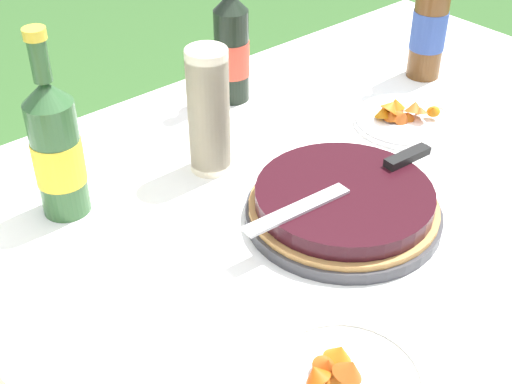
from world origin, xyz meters
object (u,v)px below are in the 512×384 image
object	(u,v)px
serving_knife	(358,180)
cider_bottle_green	(56,149)
cider_bottle_amber	(430,19)
juice_bottle_red	(231,47)
snack_plate_near	(404,118)
snack_plate_left	(344,380)
cup_stack	(210,111)
berry_tart	(343,205)

from	to	relation	value
serving_knife	cider_bottle_green	bearing A→B (deg)	-37.38
cider_bottle_green	cider_bottle_amber	xyz separation A→B (m)	(0.83, -0.07, 0.01)
serving_knife	cider_bottle_amber	bearing A→B (deg)	-148.69
serving_knife	cider_bottle_green	world-z (taller)	cider_bottle_green
cider_bottle_green	cider_bottle_amber	distance (m)	0.84
juice_bottle_red	snack_plate_near	world-z (taller)	juice_bottle_red
juice_bottle_red	snack_plate_left	bearing A→B (deg)	-118.77
juice_bottle_red	cider_bottle_amber	bearing A→B (deg)	-26.22
cup_stack	cider_bottle_green	size ratio (longest dim) A/B	0.73
berry_tart	serving_knife	world-z (taller)	serving_knife
cup_stack	snack_plate_left	bearing A→B (deg)	-109.69
serving_knife	snack_plate_near	xyz separation A→B (m)	(0.28, 0.13, -0.05)
serving_knife	snack_plate_near	size ratio (longest dim) A/B	1.87
cup_stack	snack_plate_near	distance (m)	0.41
berry_tart	snack_plate_left	bearing A→B (deg)	-135.76
cider_bottle_amber	snack_plate_left	size ratio (longest dim) A/B	1.67
berry_tart	cup_stack	world-z (taller)	cup_stack
cider_bottle_green	juice_bottle_red	size ratio (longest dim) A/B	1.02
serving_knife	juice_bottle_red	size ratio (longest dim) A/B	1.23
snack_plate_near	cider_bottle_amber	bearing A→B (deg)	29.39
serving_knife	snack_plate_left	size ratio (longest dim) A/B	1.86
juice_bottle_red	serving_knife	bearing A→B (deg)	-102.45
serving_knife	cider_bottle_amber	size ratio (longest dim) A/B	1.11
cup_stack	snack_plate_left	distance (m)	0.53
serving_knife	snack_plate_left	world-z (taller)	serving_knife
berry_tart	cider_bottle_amber	distance (m)	0.57
cider_bottle_green	snack_plate_left	xyz separation A→B (m)	(0.08, -0.55, -0.11)
cider_bottle_amber	juice_bottle_red	world-z (taller)	cider_bottle_amber
cider_bottle_amber	cup_stack	bearing A→B (deg)	178.96
cider_bottle_green	snack_plate_left	bearing A→B (deg)	-81.60
cider_bottle_green	juice_bottle_red	world-z (taller)	cider_bottle_green
cider_bottle_amber	snack_plate_near	world-z (taller)	cider_bottle_amber
berry_tart	juice_bottle_red	size ratio (longest dim) A/B	1.03
cider_bottle_amber	juice_bottle_red	distance (m)	0.43
serving_knife	cup_stack	xyz separation A→B (m)	(-0.10, 0.26, 0.05)
berry_tart	cup_stack	size ratio (longest dim) A/B	1.38
cider_bottle_green	snack_plate_near	world-z (taller)	cider_bottle_green
berry_tart	cider_bottle_amber	size ratio (longest dim) A/B	0.93
serving_knife	snack_plate_near	distance (m)	0.32
cup_stack	cider_bottle_green	bearing A→B (deg)	167.84
berry_tart	juice_bottle_red	distance (m)	0.46
berry_tart	snack_plate_left	world-z (taller)	berry_tart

